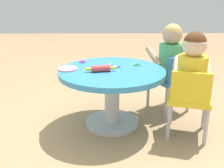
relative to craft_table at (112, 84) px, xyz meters
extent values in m
plane|color=tan|center=(0.00, 0.00, -0.35)|extent=(10.00, 10.00, 0.00)
cylinder|color=silver|center=(0.00, 0.00, -0.34)|extent=(0.44, 0.44, 0.03)
cylinder|color=silver|center=(0.00, 0.00, -0.14)|extent=(0.12, 0.12, 0.43)
cylinder|color=#338CD1|center=(0.00, 0.00, 0.10)|extent=(0.83, 0.83, 0.04)
cylinder|color=#B7B7BC|center=(-0.08, -0.73, -0.21)|extent=(0.03, 0.03, 0.28)
cylinder|color=#B7B7BC|center=(-0.01, -0.48, -0.21)|extent=(0.03, 0.03, 0.28)
cylinder|color=#B7B7BC|center=(-0.33, -0.66, -0.21)|extent=(0.03, 0.03, 0.28)
cylinder|color=#B7B7BC|center=(-0.26, -0.41, -0.21)|extent=(0.03, 0.03, 0.28)
cube|color=yellow|center=(-0.17, -0.57, -0.05)|extent=(0.37, 0.37, 0.04)
cube|color=yellow|center=(-0.30, -0.53, 0.08)|extent=(0.10, 0.27, 0.22)
cube|color=#3F4772|center=(-0.17, -0.57, -0.05)|extent=(0.34, 0.33, 0.04)
cylinder|color=yellow|center=(-0.17, -0.57, 0.12)|extent=(0.21, 0.21, 0.30)
sphere|color=beige|center=(-0.17, -0.57, 0.35)|extent=(0.17, 0.17, 0.17)
sphere|color=#593319|center=(-0.17, -0.57, 0.36)|extent=(0.16, 0.16, 0.16)
cylinder|color=beige|center=(-0.10, -0.71, 0.14)|extent=(0.22, 0.11, 0.17)
cylinder|color=beige|center=(-0.04, -0.50, 0.14)|extent=(0.22, 0.11, 0.17)
cylinder|color=#B7B7BC|center=(0.47, -0.57, -0.21)|extent=(0.03, 0.03, 0.28)
cylinder|color=#B7B7BC|center=(0.34, -0.34, -0.21)|extent=(0.03, 0.03, 0.28)
cylinder|color=#B7B7BC|center=(0.24, -0.70, -0.21)|extent=(0.03, 0.03, 0.28)
cylinder|color=#B7B7BC|center=(0.11, -0.47, -0.21)|extent=(0.03, 0.03, 0.28)
cube|color=blue|center=(0.29, -0.52, -0.05)|extent=(0.41, 0.41, 0.04)
cube|color=blue|center=(0.17, -0.59, 0.08)|extent=(0.15, 0.25, 0.22)
cube|color=#3F4772|center=(0.29, -0.52, -0.05)|extent=(0.37, 0.36, 0.04)
cylinder|color=#4CA566|center=(0.29, -0.52, 0.12)|extent=(0.21, 0.21, 0.30)
sphere|color=tan|center=(0.29, -0.52, 0.35)|extent=(0.17, 0.17, 0.17)
sphere|color=tan|center=(0.29, -0.52, 0.36)|extent=(0.16, 0.16, 0.16)
cylinder|color=tan|center=(0.43, -0.57, 0.14)|extent=(0.21, 0.15, 0.17)
cylinder|color=tan|center=(0.32, -0.38, 0.14)|extent=(0.21, 0.15, 0.17)
cylinder|color=#D83F3F|center=(-0.05, 0.08, 0.15)|extent=(0.07, 0.15, 0.05)
cylinder|color=yellow|center=(-0.07, 0.18, 0.15)|extent=(0.03, 0.05, 0.02)
cylinder|color=yellow|center=(-0.03, -0.01, 0.15)|extent=(0.03, 0.05, 0.02)
cube|color=silver|center=(0.12, -0.01, 0.12)|extent=(0.09, 0.08, 0.01)
cube|color=silver|center=(0.12, -0.01, 0.12)|extent=(0.11, 0.05, 0.01)
torus|color=#3F72CC|center=(0.07, -0.05, 0.12)|extent=(0.05, 0.05, 0.01)
torus|color=#3F72CC|center=(0.06, -0.02, 0.12)|extent=(0.05, 0.05, 0.01)
cylinder|color=pink|center=(0.01, 0.35, 0.13)|extent=(0.15, 0.15, 0.01)
torus|color=#4CB259|center=(0.13, -0.21, 0.13)|extent=(0.06, 0.06, 0.01)
torus|color=#D83FA5|center=(0.23, 0.25, 0.13)|extent=(0.06, 0.06, 0.01)
camera|label=1|loc=(-2.00, 0.03, 0.70)|focal=42.78mm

